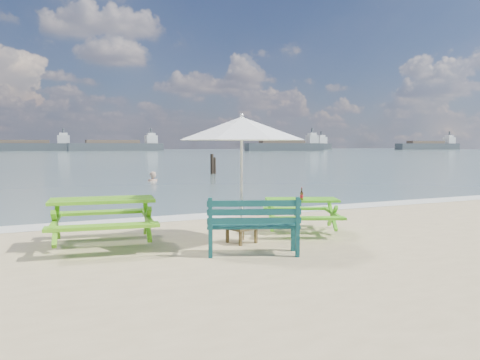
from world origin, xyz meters
name	(u,v)px	position (x,y,z in m)	size (l,w,h in m)	color
sea	(49,154)	(0.00, 85.00, 0.00)	(300.00, 300.00, 0.00)	slate
foam_strip	(200,216)	(0.00, 4.60, 0.01)	(22.00, 0.90, 0.01)	silver
picnic_table_left	(103,223)	(-2.67, 2.16, 0.40)	(1.99, 2.16, 0.83)	#5BAB1A
picnic_table_right	(302,216)	(1.15, 1.80, 0.33)	(1.93, 2.02, 0.68)	#4DAE1A
park_bench	(253,237)	(-0.56, 0.54, 0.28)	(1.54, 0.99, 0.90)	#104446
side_table	(242,234)	(-0.36, 1.40, 0.15)	(0.56, 0.56, 0.30)	brown
patio_umbrella	(242,129)	(-0.36, 1.40, 2.04)	(2.82, 2.82, 2.25)	silver
beer_bottle	(302,196)	(1.02, 1.61, 0.76)	(0.06, 0.06, 0.25)	brown
swimmer	(153,190)	(1.70, 16.16, -0.42)	(0.66, 0.45, 1.76)	tan
mooring_pilings	(213,166)	(6.29, 19.84, 0.46)	(0.58, 0.78, 1.41)	black
cargo_ships	(240,146)	(54.96, 121.85, 1.18)	(151.94, 35.74, 4.40)	#3B4145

